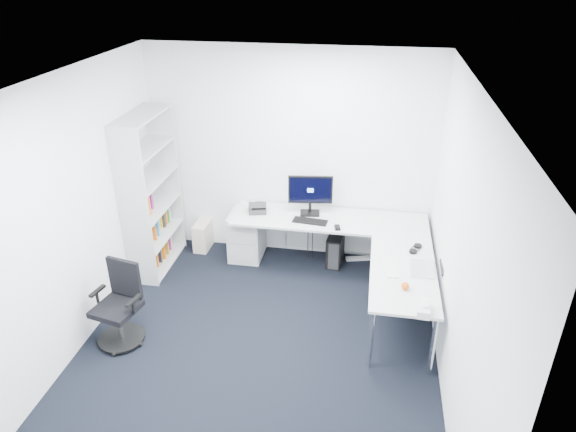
% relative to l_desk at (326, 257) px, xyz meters
% --- Properties ---
extents(ground, '(4.20, 4.20, 0.00)m').
position_rel_l_desk_xyz_m(ground, '(-0.55, -1.40, -0.35)').
color(ground, black).
extents(ceiling, '(4.20, 4.20, 0.00)m').
position_rel_l_desk_xyz_m(ceiling, '(-0.55, -1.40, 2.35)').
color(ceiling, white).
extents(wall_back, '(3.60, 0.02, 2.70)m').
position_rel_l_desk_xyz_m(wall_back, '(-0.55, 0.70, 1.00)').
color(wall_back, white).
rests_on(wall_back, ground).
extents(wall_front, '(3.60, 0.02, 2.70)m').
position_rel_l_desk_xyz_m(wall_front, '(-0.55, -3.50, 1.00)').
color(wall_front, white).
rests_on(wall_front, ground).
extents(wall_left, '(0.02, 4.20, 2.70)m').
position_rel_l_desk_xyz_m(wall_left, '(-2.35, -1.40, 1.00)').
color(wall_left, white).
rests_on(wall_left, ground).
extents(wall_right, '(0.02, 4.20, 2.70)m').
position_rel_l_desk_xyz_m(wall_right, '(1.25, -1.40, 1.00)').
color(wall_right, white).
rests_on(wall_right, ground).
extents(l_desk, '(2.40, 1.35, 0.70)m').
position_rel_l_desk_xyz_m(l_desk, '(0.00, 0.00, 0.00)').
color(l_desk, silver).
rests_on(l_desk, ground).
extents(drawer_pedestal, '(0.41, 0.51, 0.63)m').
position_rel_l_desk_xyz_m(drawer_pedestal, '(-1.08, 0.44, -0.03)').
color(drawer_pedestal, silver).
rests_on(drawer_pedestal, ground).
extents(bookshelf, '(0.39, 1.00, 2.00)m').
position_rel_l_desk_xyz_m(bookshelf, '(-2.17, 0.05, 0.65)').
color(bookshelf, '#B7B9B9').
rests_on(bookshelf, ground).
extents(task_chair, '(0.58, 0.58, 0.88)m').
position_rel_l_desk_xyz_m(task_chair, '(-1.98, -1.45, 0.09)').
color(task_chair, black).
rests_on(task_chair, ground).
extents(black_pc_tower, '(0.22, 0.44, 0.41)m').
position_rel_l_desk_xyz_m(black_pc_tower, '(0.09, 0.47, -0.14)').
color(black_pc_tower, black).
rests_on(black_pc_tower, ground).
extents(beige_pc_tower, '(0.19, 0.41, 0.38)m').
position_rel_l_desk_xyz_m(beige_pc_tower, '(-1.72, 0.56, -0.16)').
color(beige_pc_tower, beige).
rests_on(beige_pc_tower, ground).
extents(power_strip, '(0.37, 0.15, 0.04)m').
position_rel_l_desk_xyz_m(power_strip, '(0.40, 0.58, -0.33)').
color(power_strip, silver).
rests_on(power_strip, ground).
extents(monitor, '(0.56, 0.24, 0.53)m').
position_rel_l_desk_xyz_m(monitor, '(-0.25, 0.42, 0.61)').
color(monitor, black).
rests_on(monitor, l_desk).
extents(black_keyboard, '(0.43, 0.19, 0.02)m').
position_rel_l_desk_xyz_m(black_keyboard, '(-0.22, 0.21, 0.36)').
color(black_keyboard, black).
rests_on(black_keyboard, l_desk).
extents(mouse, '(0.08, 0.12, 0.03)m').
position_rel_l_desk_xyz_m(mouse, '(0.12, 0.09, 0.37)').
color(mouse, black).
rests_on(mouse, l_desk).
extents(desk_phone, '(0.26, 0.26, 0.15)m').
position_rel_l_desk_xyz_m(desk_phone, '(-0.91, 0.38, 0.43)').
color(desk_phone, '#29292B').
rests_on(desk_phone, l_desk).
extents(laptop, '(0.36, 0.35, 0.25)m').
position_rel_l_desk_xyz_m(laptop, '(1.06, -0.64, 0.48)').
color(laptop, silver).
rests_on(laptop, l_desk).
extents(white_keyboard, '(0.18, 0.42, 0.01)m').
position_rel_l_desk_xyz_m(white_keyboard, '(0.72, -0.66, 0.36)').
color(white_keyboard, silver).
rests_on(white_keyboard, l_desk).
extents(headphones, '(0.20, 0.24, 0.05)m').
position_rel_l_desk_xyz_m(headphones, '(1.01, -0.25, 0.38)').
color(headphones, black).
rests_on(headphones, l_desk).
extents(orange_fruit, '(0.08, 0.08, 0.08)m').
position_rel_l_desk_xyz_m(orange_fruit, '(0.87, -1.03, 0.39)').
color(orange_fruit, '#DB5813').
rests_on(orange_fruit, l_desk).
extents(tissue_box, '(0.13, 0.23, 0.08)m').
position_rel_l_desk_xyz_m(tissue_box, '(1.02, -1.37, 0.39)').
color(tissue_box, silver).
rests_on(tissue_box, l_desk).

